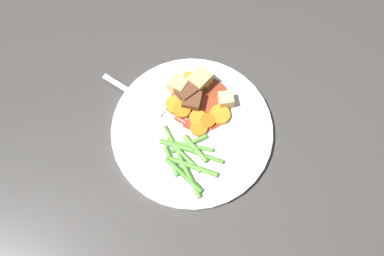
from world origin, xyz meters
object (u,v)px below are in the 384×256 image
(carrot_slice_3, at_px, (198,118))
(potato_chunk_0, at_px, (178,85))
(dinner_plate, at_px, (192,129))
(carrot_slice_2, at_px, (199,127))
(carrot_slice_6, at_px, (207,121))
(carrot_slice_1, at_px, (220,115))
(carrot_slice_4, at_px, (175,104))
(carrot_slice_5, at_px, (189,80))
(potato_chunk_1, at_px, (201,81))
(carrot_slice_0, at_px, (182,110))
(meat_chunk_0, at_px, (192,101))
(meat_chunk_1, at_px, (199,90))
(meat_chunk_2, at_px, (185,92))
(fork, at_px, (146,101))
(potato_chunk_2, at_px, (226,100))

(carrot_slice_3, bearing_deg, potato_chunk_0, 39.99)
(dinner_plate, xyz_separation_m, carrot_slice_2, (0.00, -0.01, 0.01))
(carrot_slice_6, bearing_deg, carrot_slice_1, -51.07)
(carrot_slice_4, xyz_separation_m, carrot_slice_5, (0.05, -0.02, 0.00))
(potato_chunk_1, bearing_deg, potato_chunk_0, 111.91)
(carrot_slice_0, xyz_separation_m, carrot_slice_4, (0.01, 0.01, -0.00))
(carrot_slice_5, bearing_deg, carrot_slice_1, -132.72)
(potato_chunk_1, distance_m, meat_chunk_0, 0.04)
(potato_chunk_0, bearing_deg, carrot_slice_1, -116.21)
(carrot_slice_2, relative_size, carrot_slice_4, 0.89)
(carrot_slice_0, height_order, carrot_slice_3, carrot_slice_0)
(carrot_slice_4, bearing_deg, carrot_slice_2, -126.00)
(carrot_slice_0, height_order, carrot_slice_5, carrot_slice_5)
(meat_chunk_1, height_order, meat_chunk_2, meat_chunk_2)
(potato_chunk_1, bearing_deg, fork, 117.98)
(carrot_slice_2, height_order, carrot_slice_4, same)
(carrot_slice_2, distance_m, carrot_slice_3, 0.02)
(carrot_slice_3, relative_size, meat_chunk_2, 0.85)
(carrot_slice_5, relative_size, potato_chunk_0, 0.91)
(meat_chunk_0, distance_m, meat_chunk_1, 0.03)
(carrot_slice_3, xyz_separation_m, carrot_slice_4, (0.02, 0.04, -0.00))
(carrot_slice_3, bearing_deg, carrot_slice_0, 72.04)
(carrot_slice_0, xyz_separation_m, fork, (0.01, 0.07, -0.00))
(carrot_slice_5, distance_m, meat_chunk_1, 0.03)
(carrot_slice_2, bearing_deg, carrot_slice_4, 54.00)
(potato_chunk_0, relative_size, fork, 0.18)
(carrot_slice_6, height_order, meat_chunk_0, meat_chunk_0)
(potato_chunk_1, bearing_deg, meat_chunk_2, 136.04)
(carrot_slice_3, xyz_separation_m, carrot_slice_6, (-0.00, -0.02, 0.00))
(carrot_slice_1, distance_m, meat_chunk_0, 0.05)
(meat_chunk_2, bearing_deg, potato_chunk_1, -43.96)
(carrot_slice_2, bearing_deg, potato_chunk_0, 35.53)
(carrot_slice_5, bearing_deg, potato_chunk_2, -114.67)
(meat_chunk_0, bearing_deg, potato_chunk_1, -14.13)
(carrot_slice_4, bearing_deg, potato_chunk_0, -0.33)
(meat_chunk_0, bearing_deg, meat_chunk_2, 43.64)
(carrot_slice_1, distance_m, potato_chunk_1, 0.07)
(carrot_slice_4, relative_size, fork, 0.20)
(meat_chunk_2, bearing_deg, carrot_slice_5, -3.99)
(carrot_slice_0, distance_m, carrot_slice_1, 0.07)
(carrot_slice_6, distance_m, potato_chunk_0, 0.08)
(fork, bearing_deg, carrot_slice_2, -109.05)
(carrot_slice_1, relative_size, carrot_slice_6, 1.37)
(potato_chunk_1, relative_size, meat_chunk_2, 1.07)
(potato_chunk_2, bearing_deg, meat_chunk_1, 73.33)
(dinner_plate, xyz_separation_m, meat_chunk_0, (0.05, 0.01, 0.02))
(carrot_slice_0, bearing_deg, meat_chunk_2, -1.16)
(carrot_slice_1, distance_m, potato_chunk_2, 0.03)
(carrot_slice_4, xyz_separation_m, meat_chunk_0, (0.01, -0.03, 0.01))
(potato_chunk_2, height_order, meat_chunk_1, potato_chunk_2)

